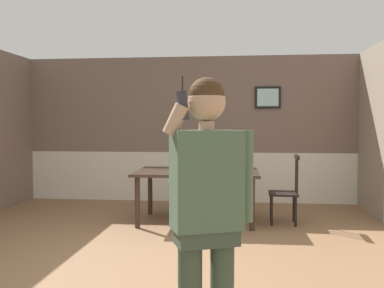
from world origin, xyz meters
The scene contains 6 objects.
ground_plane centered at (0.00, 0.00, 0.00)m, with size 8.01×8.01×0.00m, color #846042.
room_back_partition centered at (0.00, 3.64, 1.26)m, with size 6.04×0.17×2.62m.
dining_table centered at (0.30, 1.99, 0.66)m, with size 1.75×1.10×0.74m.
chair_near_window centered at (1.56, 2.00, 0.46)m, with size 0.42×0.42×0.98m.
chair_by_doorway centered at (0.29, 2.92, 0.46)m, with size 0.42×0.42×0.91m.
person_figure centered at (0.71, -1.62, 0.95)m, with size 0.51×0.34×1.67m.
Camera 1 is at (0.87, -4.02, 1.40)m, focal length 39.69 mm.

